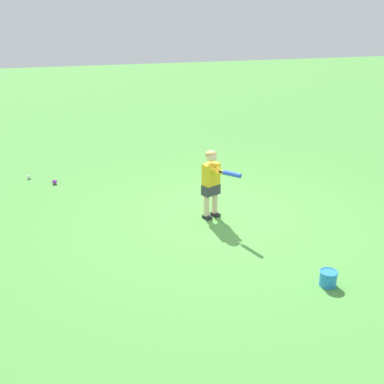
# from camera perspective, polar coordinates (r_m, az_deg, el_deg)

# --- Properties ---
(ground_plane) EXTENTS (40.00, 40.00, 0.00)m
(ground_plane) POSITION_cam_1_polar(r_m,az_deg,el_deg) (7.38, 3.94, -3.40)
(ground_plane) COLOR #519942
(child_batter) EXTENTS (0.75, 0.42, 1.08)m
(child_batter) POSITION_cam_1_polar(r_m,az_deg,el_deg) (7.22, 2.45, 1.64)
(child_batter) COLOR #232328
(child_batter) RESTS_ON ground
(play_ball_near_batter) EXTENTS (0.07, 0.07, 0.07)m
(play_ball_near_batter) POSITION_cam_1_polar(r_m,az_deg,el_deg) (9.59, -18.94, 1.71)
(play_ball_near_batter) COLOR white
(play_ball_near_batter) RESTS_ON ground
(play_ball_by_bucket) EXTENTS (0.09, 0.09, 0.09)m
(play_ball_by_bucket) POSITION_cam_1_polar(r_m,az_deg,el_deg) (9.16, -16.12, 1.17)
(play_ball_by_bucket) COLOR purple
(play_ball_by_bucket) RESTS_ON ground
(toy_bucket) EXTENTS (0.22, 0.22, 0.19)m
(toy_bucket) POSITION_cam_1_polar(r_m,az_deg,el_deg) (5.95, 15.98, -9.86)
(toy_bucket) COLOR #2884DB
(toy_bucket) RESTS_ON ground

